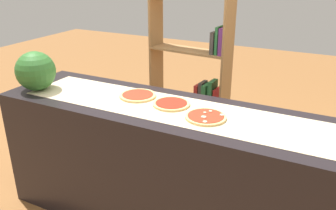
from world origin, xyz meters
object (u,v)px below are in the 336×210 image
object	(u,v)px
pizza_plain_1	(171,104)
watermelon	(36,71)
bookshelf	(198,83)
pizza_plain_0	(138,95)
pizza_mushroom_2	(206,117)

from	to	relation	value
pizza_plain_1	watermelon	xyz separation A→B (m)	(-1.04, -0.18, 0.14)
watermelon	bookshelf	size ratio (longest dim) A/B	0.19
pizza_plain_0	pizza_mushroom_2	world-z (taller)	pizza_mushroom_2
pizza_plain_0	bookshelf	size ratio (longest dim) A/B	0.17
pizza_plain_0	bookshelf	distance (m)	1.02
pizza_plain_1	watermelon	distance (m)	1.06
pizza_plain_1	bookshelf	distance (m)	1.08
pizza_mushroom_2	watermelon	world-z (taller)	watermelon
pizza_plain_1	bookshelf	world-z (taller)	bookshelf
pizza_mushroom_2	pizza_plain_0	bearing A→B (deg)	167.19
watermelon	bookshelf	bearing A→B (deg)	56.16
pizza_mushroom_2	watermelon	bearing A→B (deg)	-176.54
pizza_plain_0	pizza_mushroom_2	distance (m)	0.59
pizza_plain_1	pizza_mushroom_2	size ratio (longest dim) A/B	0.98
pizza_plain_0	pizza_plain_1	world-z (taller)	same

